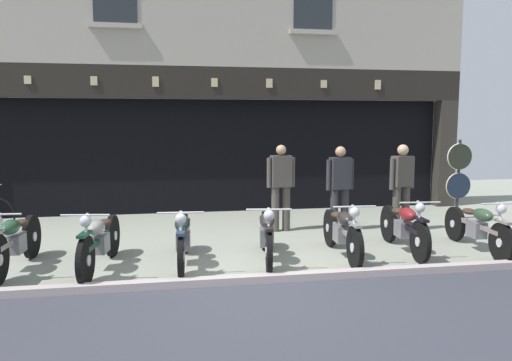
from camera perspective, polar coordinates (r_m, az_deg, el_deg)
The scene contains 15 objects.
ground at distance 5.60m, azimuth 1.15°, elevation -15.50°, with size 23.93×22.00×0.18m.
shop_facade at distance 13.11m, azimuth -5.70°, elevation 5.24°, with size 12.23×4.42×6.47m.
motorcycle_far_left at distance 7.73m, azimuth -26.07°, elevation -6.26°, with size 0.62×1.98×0.92m.
motorcycle_left at distance 7.35m, azimuth -17.60°, elevation -6.59°, with size 0.62×2.03×0.92m.
motorcycle_center_left at distance 7.32m, azimuth -8.41°, elevation -6.46°, with size 0.62×2.02×0.90m.
motorcycle_center at distance 7.43m, azimuth 1.24°, elevation -6.16°, with size 0.62×1.99×0.91m.
motorcycle_center_right at distance 7.77m, azimuth 9.91°, elevation -5.70°, with size 0.62×1.96×0.91m.
motorcycle_right at distance 8.31m, azimuth 16.70°, elevation -5.04°, with size 0.62×1.96×0.92m.
motorcycle_far_right at distance 8.77m, azimuth 24.21°, elevation -4.82°, with size 0.62×2.00×0.89m.
salesman_left at distance 9.41m, azimuth 2.89°, elevation -0.37°, with size 0.56×0.26×1.65m.
shopkeeper_center at distance 9.55m, azimuth 9.66°, elevation -0.46°, with size 0.56×0.26×1.62m.
salesman_right at distance 9.75m, azimuth 16.48°, elevation -0.34°, with size 0.55×0.30×1.66m.
tyre_sign_pole at distance 11.40m, azimuth 22.37°, elevation 0.88°, with size 0.57×0.06×1.71m.
advert_board_near at distance 11.56m, azimuth -17.18°, elevation 4.56°, with size 0.77×0.03×1.02m.
advert_board_far at distance 11.73m, azimuth -22.10°, elevation 3.91°, with size 0.82×0.03×0.91m.
Camera 1 is at (-1.02, -6.06, 2.08)m, focal length 34.65 mm.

